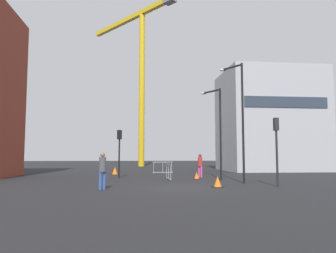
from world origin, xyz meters
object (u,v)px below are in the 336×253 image
(construction_crane, at_px, (140,60))
(pedestrian_waiting, at_px, (102,168))
(streetlamp_tall, at_px, (240,112))
(streetlamp_short, at_px, (218,124))
(traffic_cone_orange, at_px, (218,182))
(traffic_cone_on_verge, at_px, (115,171))
(traffic_cone_striped, at_px, (197,176))
(pedestrian_walking, at_px, (200,164))
(traffic_light_near, at_px, (119,145))
(traffic_light_median, at_px, (276,140))

(construction_crane, relative_size, pedestrian_waiting, 13.32)
(streetlamp_tall, distance_m, streetlamp_short, 3.13)
(streetlamp_tall, bearing_deg, traffic_cone_orange, -131.39)
(traffic_cone_on_verge, height_order, traffic_cone_striped, traffic_cone_on_verge)
(traffic_cone_orange, relative_size, traffic_cone_striped, 1.14)
(streetlamp_tall, distance_m, pedestrian_waiting, 9.23)
(pedestrian_walking, bearing_deg, construction_crane, 99.89)
(streetlamp_tall, distance_m, traffic_cone_striped, 5.86)
(pedestrian_walking, distance_m, pedestrian_waiting, 10.64)
(streetlamp_short, bearing_deg, construction_crane, 100.69)
(traffic_light_near, height_order, traffic_cone_on_verge, traffic_light_near)
(traffic_light_median, distance_m, pedestrian_waiting, 9.46)
(streetlamp_tall, distance_m, traffic_cone_orange, 5.20)
(streetlamp_tall, bearing_deg, traffic_cone_striped, 120.52)
(traffic_cone_striped, bearing_deg, traffic_cone_orange, -89.98)
(streetlamp_tall, relative_size, traffic_light_median, 1.99)
(streetlamp_tall, height_order, streetlamp_short, streetlamp_tall)
(pedestrian_waiting, relative_size, traffic_cone_orange, 3.20)
(traffic_light_near, distance_m, traffic_cone_on_verge, 4.79)
(traffic_cone_on_verge, bearing_deg, traffic_cone_orange, -62.66)
(traffic_cone_orange, bearing_deg, streetlamp_short, 74.97)
(streetlamp_short, xyz_separation_m, traffic_cone_on_verge, (-7.58, 6.48, -3.57))
(streetlamp_short, bearing_deg, pedestrian_walking, 108.94)
(streetlamp_short, bearing_deg, traffic_light_near, 162.50)
(pedestrian_walking, relative_size, traffic_cone_striped, 3.55)
(construction_crane, bearing_deg, pedestrian_walking, -80.11)
(pedestrian_waiting, bearing_deg, pedestrian_walking, 51.23)
(streetlamp_tall, height_order, pedestrian_walking, streetlamp_tall)
(streetlamp_short, bearing_deg, traffic_cone_on_verge, 139.50)
(traffic_cone_on_verge, bearing_deg, pedestrian_waiting, -89.51)
(traffic_light_median, height_order, traffic_light_near, traffic_light_median)
(construction_crane, xyz_separation_m, pedestrian_walking, (4.38, -25.15, -15.49))
(streetlamp_tall, bearing_deg, pedestrian_walking, 105.10)
(traffic_light_median, distance_m, traffic_cone_orange, 4.01)
(streetlamp_short, bearing_deg, streetlamp_tall, -78.03)
(streetlamp_tall, height_order, traffic_cone_striped, streetlamp_tall)
(streetlamp_tall, bearing_deg, construction_crane, 100.82)
(pedestrian_walking, bearing_deg, traffic_cone_on_verge, 148.81)
(streetlamp_short, xyz_separation_m, traffic_cone_striped, (-1.45, 0.52, -3.65))
(pedestrian_walking, distance_m, traffic_cone_on_verge, 7.95)
(traffic_cone_on_verge, bearing_deg, construction_crane, 83.54)
(construction_crane, distance_m, pedestrian_walking, 29.86)
(construction_crane, height_order, traffic_cone_on_verge, construction_crane)
(traffic_light_near, height_order, traffic_cone_striped, traffic_light_near)
(streetlamp_tall, relative_size, streetlamp_short, 1.16)
(traffic_cone_orange, bearing_deg, traffic_cone_striped, 90.02)
(construction_crane, xyz_separation_m, traffic_cone_orange, (3.75, -32.92, -16.28))
(pedestrian_walking, height_order, pedestrian_waiting, pedestrian_waiting)
(traffic_cone_on_verge, distance_m, traffic_cone_orange, 13.36)
(pedestrian_walking, distance_m, traffic_cone_orange, 7.83)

